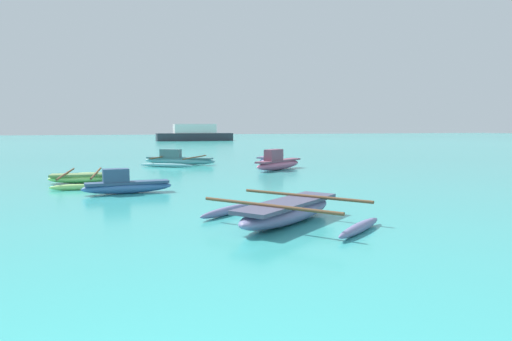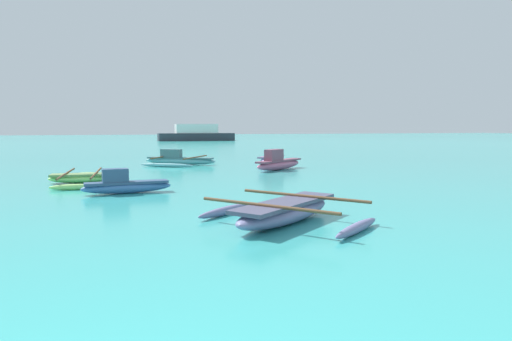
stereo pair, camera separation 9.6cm
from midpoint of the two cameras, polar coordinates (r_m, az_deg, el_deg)
moored_boat_0 at (r=18.00m, az=-21.12°, el=-0.86°), size 2.38×4.27×0.40m
moored_boat_1 at (r=14.72m, az=-16.18°, el=-1.71°), size 2.77×0.72×0.78m
moored_boat_2 at (r=25.48m, az=1.73°, el=1.40°), size 2.27×2.51×0.43m
moored_boat_3 at (r=9.87m, az=3.72°, el=-5.12°), size 3.68×3.94×0.53m
moored_boat_4 at (r=21.89m, az=2.61°, el=1.00°), size 3.22×2.57×1.00m
moored_boat_5 at (r=25.26m, az=-9.82°, el=1.33°), size 4.34×4.49×0.84m
distant_ferry at (r=67.55m, az=-7.71°, el=4.55°), size 11.03×2.43×2.43m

